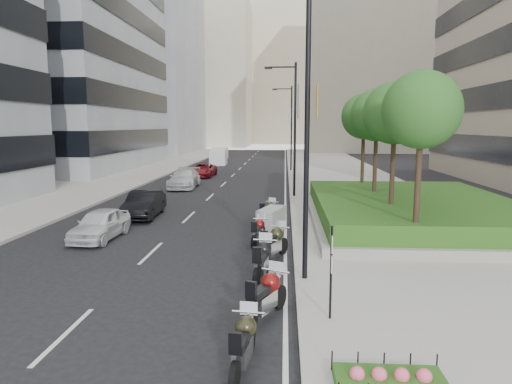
# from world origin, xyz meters

# --- Properties ---
(ground) EXTENTS (160.00, 160.00, 0.00)m
(ground) POSITION_xyz_m (0.00, 0.00, 0.00)
(ground) COLOR black
(ground) RESTS_ON ground
(sidewalk_right) EXTENTS (10.00, 100.00, 0.15)m
(sidewalk_right) POSITION_xyz_m (9.00, 30.00, 0.07)
(sidewalk_right) COLOR #9E9B93
(sidewalk_right) RESTS_ON ground
(sidewalk_left) EXTENTS (8.00, 100.00, 0.15)m
(sidewalk_left) POSITION_xyz_m (-12.00, 30.00, 0.07)
(sidewalk_left) COLOR #9E9B93
(sidewalk_left) RESTS_ON ground
(lane_edge) EXTENTS (0.12, 100.00, 0.01)m
(lane_edge) POSITION_xyz_m (3.70, 30.00, 0.01)
(lane_edge) COLOR silver
(lane_edge) RESTS_ON ground
(lane_centre) EXTENTS (0.12, 100.00, 0.01)m
(lane_centre) POSITION_xyz_m (-1.50, 30.00, 0.01)
(lane_centre) COLOR silver
(lane_centre) RESTS_ON ground
(building_grey_far) EXTENTS (22.00, 26.00, 30.00)m
(building_grey_far) POSITION_xyz_m (-24.00, 70.00, 15.00)
(building_grey_far) COLOR gray
(building_grey_far) RESTS_ON ground
(building_cream_right) EXTENTS (28.00, 24.00, 36.00)m
(building_cream_right) POSITION_xyz_m (22.00, 80.00, 18.00)
(building_cream_right) COLOR #B7AD93
(building_cream_right) RESTS_ON ground
(building_cream_left) EXTENTS (26.00, 24.00, 34.00)m
(building_cream_left) POSITION_xyz_m (-18.00, 100.00, 17.00)
(building_cream_left) COLOR #B7AD93
(building_cream_left) RESTS_ON ground
(building_cream_centre) EXTENTS (30.00, 24.00, 38.00)m
(building_cream_centre) POSITION_xyz_m (2.00, 120.00, 19.00)
(building_cream_centre) COLOR #B7AD93
(building_cream_centre) RESTS_ON ground
(planter) EXTENTS (10.00, 14.00, 0.40)m
(planter) POSITION_xyz_m (10.00, 10.00, 0.35)
(planter) COLOR gray
(planter) RESTS_ON sidewalk_right
(hedge) EXTENTS (9.40, 13.40, 0.80)m
(hedge) POSITION_xyz_m (10.00, 10.00, 0.95)
(hedge) COLOR #214814
(hedge) RESTS_ON planter
(flower_bed) EXTENTS (2.00, 1.00, 0.20)m
(flower_bed) POSITION_xyz_m (5.60, -5.00, 0.25)
(flower_bed) COLOR #214814
(flower_bed) RESTS_ON sidewalk_right
(tree_0) EXTENTS (2.80, 2.80, 6.30)m
(tree_0) POSITION_xyz_m (8.50, 4.00, 5.42)
(tree_0) COLOR #332319
(tree_0) RESTS_ON planter
(tree_1) EXTENTS (2.80, 2.80, 6.30)m
(tree_1) POSITION_xyz_m (8.50, 8.00, 5.42)
(tree_1) COLOR #332319
(tree_1) RESTS_ON planter
(tree_2) EXTENTS (2.80, 2.80, 6.30)m
(tree_2) POSITION_xyz_m (8.50, 12.00, 5.42)
(tree_2) COLOR #332319
(tree_2) RESTS_ON planter
(tree_3) EXTENTS (2.80, 2.80, 6.30)m
(tree_3) POSITION_xyz_m (8.50, 16.00, 5.42)
(tree_3) COLOR #332319
(tree_3) RESTS_ON planter
(lamp_post_0) EXTENTS (2.34, 0.45, 9.00)m
(lamp_post_0) POSITION_xyz_m (4.14, 1.00, 5.07)
(lamp_post_0) COLOR black
(lamp_post_0) RESTS_ON ground
(lamp_post_1) EXTENTS (2.34, 0.45, 9.00)m
(lamp_post_1) POSITION_xyz_m (4.14, 18.00, 5.07)
(lamp_post_1) COLOR black
(lamp_post_1) RESTS_ON ground
(lamp_post_2) EXTENTS (2.34, 0.45, 9.00)m
(lamp_post_2) POSITION_xyz_m (4.14, 36.00, 5.07)
(lamp_post_2) COLOR black
(lamp_post_2) RESTS_ON ground
(parking_sign) EXTENTS (0.06, 0.32, 2.50)m
(parking_sign) POSITION_xyz_m (4.80, -2.00, 1.46)
(parking_sign) COLOR black
(parking_sign) RESTS_ON ground
(motorcycle_0) EXTENTS (0.70, 2.09, 1.04)m
(motorcycle_0) POSITION_xyz_m (2.86, -4.27, 0.56)
(motorcycle_0) COLOR black
(motorcycle_0) RESTS_ON ground
(motorcycle_1) EXTENTS (1.14, 2.17, 1.16)m
(motorcycle_1) POSITION_xyz_m (3.21, -1.84, 0.62)
(motorcycle_1) COLOR black
(motorcycle_1) RESTS_ON ground
(motorcycle_2) EXTENTS (0.80, 2.39, 1.19)m
(motorcycle_2) POSITION_xyz_m (2.95, 1.16, 0.64)
(motorcycle_2) COLOR black
(motorcycle_2) RESTS_ON ground
(motorcycle_3) EXTENTS (1.14, 2.16, 1.15)m
(motorcycle_3) POSITION_xyz_m (3.28, 3.42, 0.62)
(motorcycle_3) COLOR black
(motorcycle_3) RESTS_ON ground
(motorcycle_4) EXTENTS (0.67, 2.00, 1.00)m
(motorcycle_4) POSITION_xyz_m (2.57, 5.59, 0.54)
(motorcycle_4) COLOR black
(motorcycle_4) RESTS_ON ground
(motorcycle_5) EXTENTS (1.33, 2.08, 1.17)m
(motorcycle_5) POSITION_xyz_m (3.05, 7.55, 0.59)
(motorcycle_5) COLOR black
(motorcycle_5) RESTS_ON ground
(motorcycle_6) EXTENTS (0.98, 2.01, 1.06)m
(motorcycle_6) POSITION_xyz_m (2.83, 9.67, 0.56)
(motorcycle_6) COLOR black
(motorcycle_6) RESTS_ON ground
(car_a) EXTENTS (1.72, 3.94, 1.32)m
(car_a) POSITION_xyz_m (-4.32, 6.01, 0.66)
(car_a) COLOR silver
(car_a) RESTS_ON ground
(car_b) EXTENTS (1.71, 4.37, 1.42)m
(car_b) POSITION_xyz_m (-3.88, 10.84, 0.71)
(car_b) COLOR black
(car_b) RESTS_ON ground
(car_c) EXTENTS (2.29, 5.19, 1.48)m
(car_c) POSITION_xyz_m (-4.29, 22.53, 0.74)
(car_c) COLOR silver
(car_c) RESTS_ON ground
(car_d) EXTENTS (2.26, 4.71, 1.29)m
(car_d) POSITION_xyz_m (-4.25, 30.49, 0.65)
(car_d) COLOR maroon
(car_d) RESTS_ON ground
(delivery_van) EXTENTS (2.07, 5.02, 2.08)m
(delivery_van) POSITION_xyz_m (-4.71, 44.63, 0.97)
(delivery_van) COLOR white
(delivery_van) RESTS_ON ground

